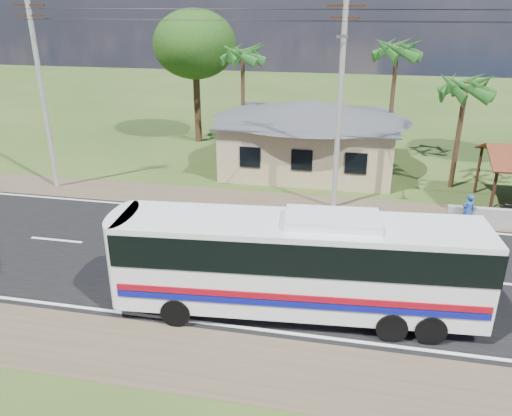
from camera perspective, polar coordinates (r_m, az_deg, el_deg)
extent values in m
plane|color=#274318|center=(20.94, -0.53, -5.90)|extent=(120.00, 120.00, 0.00)
cube|color=black|center=(20.94, -0.53, -5.87)|extent=(120.00, 10.00, 0.02)
cube|color=brown|center=(26.74, 2.38, 0.61)|extent=(120.00, 3.00, 0.01)
cube|color=brown|center=(15.70, -5.71, -16.96)|extent=(120.00, 3.00, 0.01)
cube|color=silver|center=(25.09, 1.71, -0.84)|extent=(120.00, 0.15, 0.01)
cube|color=silver|center=(17.05, -3.92, -13.18)|extent=(120.00, 0.15, 0.01)
cube|color=silver|center=(20.93, -0.53, -5.84)|extent=(120.00, 0.15, 0.01)
cube|color=tan|center=(32.25, 6.09, 7.33)|extent=(10.00, 8.00, 3.20)
cube|color=#4C4F54|center=(31.86, 6.21, 10.20)|extent=(10.60, 8.60, 0.10)
pyramid|color=#4C4F54|center=(31.64, 6.30, 12.23)|extent=(12.40, 10.00, 1.20)
cube|color=black|center=(28.83, -0.70, 5.84)|extent=(1.20, 0.08, 1.20)
cube|color=black|center=(28.37, 5.26, 5.47)|extent=(1.20, 0.08, 1.20)
cube|color=black|center=(28.23, 11.34, 5.03)|extent=(1.20, 0.08, 1.20)
cylinder|color=#321F12|center=(27.06, 25.48, 1.56)|extent=(0.16, 0.16, 2.60)
cylinder|color=#321F12|center=(30.38, 24.06, 3.94)|extent=(0.16, 0.16, 2.60)
cylinder|color=#9E9E99|center=(30.10, -23.28, 12.20)|extent=(0.26, 0.26, 11.00)
cube|color=#321F12|center=(29.77, -24.61, 20.31)|extent=(1.80, 0.12, 0.12)
cube|color=#321F12|center=(29.77, -24.45, 19.36)|extent=(1.40, 0.10, 0.10)
cylinder|color=#9E9E99|center=(24.93, 9.56, 11.89)|extent=(0.26, 0.26, 11.00)
cube|color=#321F12|center=(24.53, 10.24, 21.80)|extent=(1.80, 0.12, 0.12)
cube|color=#321F12|center=(24.54, 10.16, 20.63)|extent=(1.40, 0.10, 0.10)
cylinder|color=gray|center=(23.57, 9.94, 18.88)|extent=(0.08, 2.00, 0.08)
cube|color=gray|center=(22.57, 9.83, 18.74)|extent=(0.50, 0.18, 0.12)
cylinder|color=black|center=(26.08, -8.98, 21.45)|extent=(16.00, 0.02, 0.02)
cylinder|color=#47301E|center=(30.36, 22.10, 7.59)|extent=(0.28, 0.28, 6.00)
cylinder|color=#47301E|center=(34.15, 15.22, 11.24)|extent=(0.28, 0.28, 7.50)
cylinder|color=#47301E|center=(35.51, -1.49, 11.99)|extent=(0.28, 0.28, 7.00)
cylinder|color=#47301E|center=(38.56, -6.73, 11.89)|extent=(0.50, 0.50, 5.95)
ellipsoid|color=#173B10|center=(38.03, -7.03, 18.09)|extent=(6.00, 6.00, 4.92)
cube|color=white|center=(16.69, 4.98, -6.31)|extent=(12.09, 3.48, 2.98)
cube|color=black|center=(16.34, 5.07, -4.02)|extent=(12.15, 3.55, 1.09)
cube|color=black|center=(17.64, -14.75, -3.90)|extent=(0.31, 2.29, 1.79)
cube|color=maroon|center=(15.88, 4.75, -10.22)|extent=(11.69, 1.03, 0.22)
cube|color=navy|center=(16.02, 4.72, -10.97)|extent=(11.69, 1.03, 0.22)
cube|color=white|center=(15.98, 8.74, -1.30)|extent=(3.11, 1.84, 0.30)
cylinder|color=black|center=(17.01, -9.12, -11.60)|extent=(1.02, 0.43, 0.99)
cylinder|color=black|center=(18.88, -7.29, -7.77)|extent=(1.02, 0.43, 0.99)
cylinder|color=black|center=(16.70, 15.20, -12.92)|extent=(1.02, 0.43, 0.99)
cylinder|color=black|center=(18.59, 14.29, -8.86)|extent=(1.02, 0.43, 0.99)
cylinder|color=black|center=(16.93, 19.29, -12.92)|extent=(1.02, 0.43, 0.99)
cylinder|color=black|center=(18.80, 17.93, -8.93)|extent=(1.02, 0.43, 0.99)
imported|color=black|center=(27.79, 27.25, -0.10)|extent=(1.88, 1.14, 0.93)
imported|color=#1C459A|center=(25.60, 23.05, -0.29)|extent=(0.70, 0.56, 1.65)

